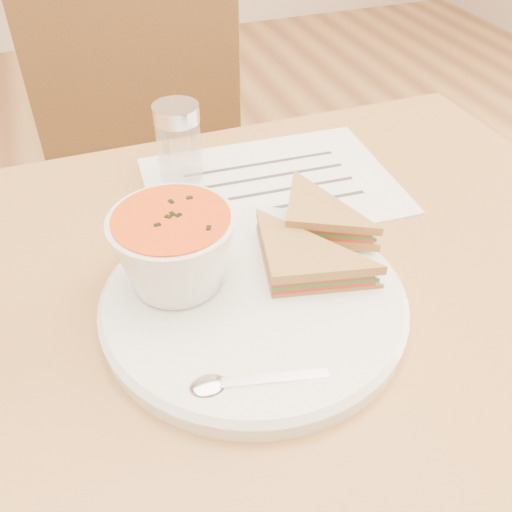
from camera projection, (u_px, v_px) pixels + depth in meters
name	position (u px, v px, depth m)	size (l,w,h in m)	color
dining_table	(231.00, 484.00, 0.83)	(1.00, 0.70, 0.75)	#A47833
chair_far	(133.00, 237.00, 1.12)	(0.42, 0.42, 0.94)	brown
plate	(254.00, 302.00, 0.57)	(0.31, 0.31, 0.02)	white
soup_bowl	(175.00, 254.00, 0.55)	(0.12, 0.12, 0.08)	white
sandwich_half_a	(272.00, 290.00, 0.55)	(0.11, 0.11, 0.03)	#C19344
sandwich_half_b	(285.00, 233.00, 0.60)	(0.10, 0.10, 0.03)	#C19344
spoon	(266.00, 380.00, 0.48)	(0.17, 0.03, 0.01)	silver
paper_menu	(272.00, 185.00, 0.75)	(0.32, 0.23, 0.00)	white
condiment_shaker	(179.00, 144.00, 0.73)	(0.06, 0.06, 0.11)	silver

